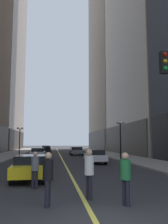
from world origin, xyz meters
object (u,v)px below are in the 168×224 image
at_px(car_silver, 38,153).
at_px(pedestrian_in_white_shirt, 89,170).
at_px(car_blue, 46,148).
at_px(street_lamp_left_far, 20,135).
at_px(pedestrian_in_black_coat, 48,175).
at_px(car_black, 46,149).
at_px(pedestrian_in_green_parka, 126,174).
at_px(car_white, 95,156).
at_px(car_grey, 76,151).
at_px(car_yellow, 30,166).
at_px(pedestrian_in_grey_suit, 35,167).
at_px(street_lamp_right_mid, 120,131).

bearing_deg(car_silver, pedestrian_in_white_shirt, -81.94).
height_order(car_blue, street_lamp_left_far, street_lamp_left_far).
xyz_separation_m(pedestrian_in_black_coat, street_lamp_left_far, (-5.13, 31.57, 2.25)).
distance_m(car_silver, car_black, 15.18).
bearing_deg(pedestrian_in_green_parka, car_silver, 100.23).
distance_m(car_black, pedestrian_in_black_coat, 38.56).
bearing_deg(car_white, pedestrian_in_white_shirt, -100.65).
distance_m(car_silver, car_blue, 22.54).
bearing_deg(car_grey, pedestrian_in_green_parka, -92.40).
bearing_deg(car_white, car_yellow, -119.20).
relative_size(car_yellow, pedestrian_in_white_shirt, 2.45).
relative_size(car_grey, car_black, 1.06).
bearing_deg(car_black, pedestrian_in_green_parka, -84.69).
relative_size(car_black, street_lamp_left_far, 0.93).
relative_size(car_blue, pedestrian_in_grey_suit, 2.66).
bearing_deg(car_black, street_lamp_left_far, -120.15).
relative_size(pedestrian_in_black_coat, street_lamp_right_mid, 0.39).
distance_m(car_yellow, pedestrian_in_grey_suit, 2.74).
bearing_deg(pedestrian_in_white_shirt, car_white, 79.35).
bearing_deg(pedestrian_in_grey_suit, car_blue, 91.02).
height_order(car_grey, pedestrian_in_green_parka, pedestrian_in_green_parka).
distance_m(car_black, street_lamp_left_far, 8.46).
height_order(car_white, pedestrian_in_black_coat, pedestrian_in_black_coat).
bearing_deg(car_yellow, car_silver, 92.04).
xyz_separation_m(car_blue, street_lamp_right_mid, (9.07, -27.37, 2.54)).
xyz_separation_m(pedestrian_in_green_parka, pedestrian_in_black_coat, (-2.52, 0.18, 0.01)).
bearing_deg(car_silver, pedestrian_in_grey_suit, -86.90).
height_order(car_white, pedestrian_in_green_parka, pedestrian_in_green_parka).
height_order(car_grey, pedestrian_in_black_coat, pedestrian_in_black_coat).
bearing_deg(street_lamp_left_far, car_white, -60.24).
bearing_deg(car_blue, car_yellow, -89.58).
xyz_separation_m(pedestrian_in_black_coat, street_lamp_right_mid, (7.67, 18.55, 2.25)).
bearing_deg(pedestrian_in_white_shirt, pedestrian_in_grey_suit, 132.27).
bearing_deg(street_lamp_left_far, car_black, 59.85).
height_order(car_white, street_lamp_left_far, street_lamp_left_far).
xyz_separation_m(car_silver, car_grey, (5.55, 7.32, 0.00)).
bearing_deg(pedestrian_in_black_coat, pedestrian_in_green_parka, -4.01).
relative_size(pedestrian_in_green_parka, street_lamp_right_mid, 0.39).
relative_size(car_grey, pedestrian_in_white_shirt, 2.45).
xyz_separation_m(car_white, pedestrian_in_black_coat, (-4.18, -15.29, 0.29)).
bearing_deg(car_white, pedestrian_in_green_parka, -96.14).
height_order(pedestrian_in_grey_suit, pedestrian_in_green_parka, pedestrian_in_green_parka).
height_order(car_yellow, pedestrian_in_white_shirt, pedestrian_in_white_shirt).
relative_size(car_grey, pedestrian_in_black_coat, 2.54).
bearing_deg(street_lamp_left_far, pedestrian_in_green_parka, -76.46).
relative_size(pedestrian_in_grey_suit, street_lamp_right_mid, 0.37).
distance_m(car_blue, street_lamp_right_mid, 28.94).
height_order(car_silver, car_blue, same).
distance_m(car_grey, street_lamp_left_far, 9.34).
bearing_deg(street_lamp_right_mid, car_black, 113.63).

